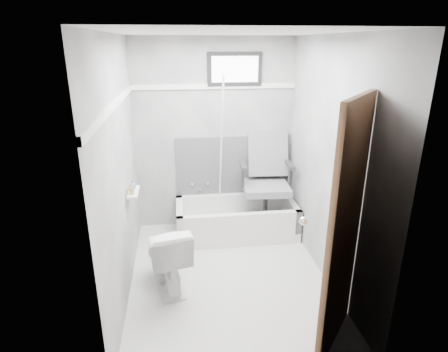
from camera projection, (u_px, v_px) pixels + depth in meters
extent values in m
plane|color=silver|center=(228.00, 277.00, 3.93)|extent=(2.60, 2.60, 0.00)
plane|color=silver|center=(229.00, 32.00, 3.12)|extent=(2.60, 2.60, 0.00)
cube|color=slate|center=(214.00, 136.00, 4.74)|extent=(2.00, 0.02, 2.40)
cube|color=slate|center=(258.00, 234.00, 2.31)|extent=(2.00, 0.02, 2.40)
cube|color=slate|center=(120.00, 173.00, 3.41)|extent=(0.02, 2.60, 2.40)
cube|color=slate|center=(330.00, 164.00, 3.65)|extent=(0.02, 2.60, 2.40)
imported|color=white|center=(167.00, 256.00, 3.67)|extent=(0.54, 0.78, 0.69)
cube|color=#4C4C4F|center=(234.00, 166.00, 4.89)|extent=(1.50, 0.02, 0.78)
cube|color=white|center=(214.00, 86.00, 4.52)|extent=(2.00, 0.02, 0.06)
cube|color=white|center=(115.00, 104.00, 3.20)|extent=(0.02, 2.60, 0.06)
cylinder|color=silver|center=(221.00, 153.00, 4.57)|extent=(0.02, 0.51, 1.89)
cube|color=silver|center=(134.00, 192.00, 3.76)|extent=(0.10, 0.32, 0.02)
imported|color=tan|center=(131.00, 189.00, 3.66)|extent=(0.05, 0.05, 0.11)
imported|color=slate|center=(133.00, 185.00, 3.80)|extent=(0.09, 0.09, 0.09)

